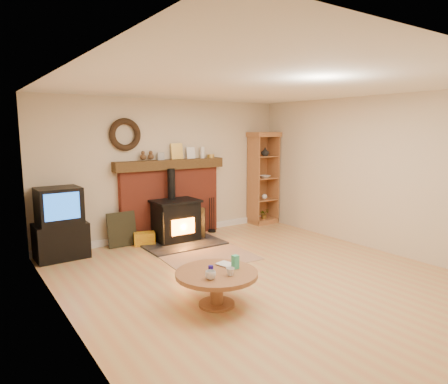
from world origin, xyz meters
TOP-DOWN VIEW (x-y plane):
  - ground at (0.00, 0.00)m, footprint 5.50×5.50m
  - room_shell at (-0.02, 0.09)m, footprint 5.02×5.52m
  - chimney_breast at (0.00, 2.67)m, footprint 2.20×0.22m
  - wood_stove at (-0.09, 2.28)m, footprint 1.40×1.00m
  - area_rug at (-0.11, 1.10)m, footprint 1.47×1.06m
  - tv_unit at (-2.06, 2.47)m, footprint 0.79×0.58m
  - curio_cabinet at (2.17, 2.55)m, footprint 0.64×0.46m
  - firelog_box at (-0.68, 2.40)m, footprint 0.42×0.33m
  - leaning_painting at (-1.03, 2.55)m, footprint 0.51×0.14m
  - fire_tools at (0.82, 2.50)m, footprint 0.16×0.16m
  - coffee_table at (-0.98, -0.40)m, footprint 0.96×0.96m

SIDE VIEW (x-z plane):
  - ground at x=0.00m, z-range 0.00..0.00m
  - area_rug at x=-0.11m, z-range 0.00..0.01m
  - firelog_box at x=-0.68m, z-range 0.00..0.23m
  - fire_tools at x=0.82m, z-range -0.22..0.48m
  - leaning_painting at x=-1.03m, z-range 0.00..0.61m
  - coffee_table at x=-0.98m, z-range 0.05..0.62m
  - wood_stove at x=-0.09m, z-range -0.29..1.04m
  - tv_unit at x=-2.06m, z-range -0.02..1.12m
  - chimney_breast at x=0.00m, z-range -0.09..1.69m
  - curio_cabinet at x=2.17m, z-range 0.00..1.99m
  - room_shell at x=-0.02m, z-range 0.41..3.02m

